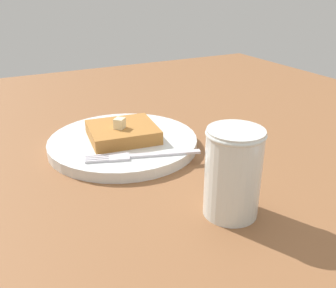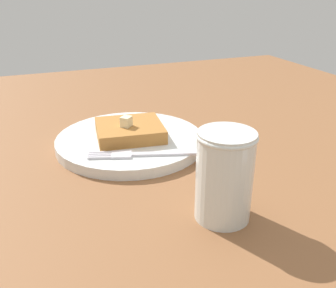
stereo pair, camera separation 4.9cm
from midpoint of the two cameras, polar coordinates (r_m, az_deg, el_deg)
The scene contains 6 objects.
table_surface at distance 61.96cm, azimuth 4.05°, elevation -0.60°, with size 113.51×113.51×2.92cm, color brown.
plate at distance 58.83cm, azimuth -3.46°, elevation 0.56°, with size 22.93×22.93×1.56cm.
toast_slice_center at distance 58.19cm, azimuth -3.50°, elevation 2.06°, with size 9.25×10.01×2.02cm, color #AC6F31.
butter_pat_primary at distance 57.00cm, azimuth -4.03°, elevation 3.48°, with size 1.54×1.38×1.54cm, color beige.
fork at distance 52.08cm, azimuth -1.87°, elevation -1.65°, with size 6.25×15.67×0.36cm.
syrup_jar at distance 40.66cm, azimuth 11.98°, elevation -5.19°, with size 6.36×6.36×10.08cm.
Camera 2 is at (-51.88, 21.99, 27.22)cm, focal length 40.00 mm.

